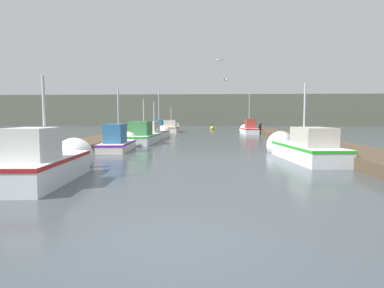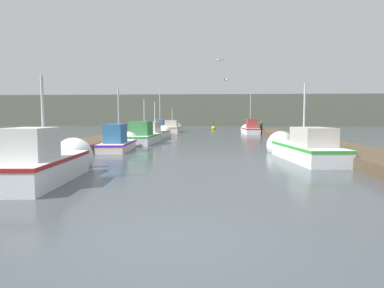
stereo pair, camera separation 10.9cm
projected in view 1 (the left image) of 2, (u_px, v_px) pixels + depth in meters
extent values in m
plane|color=#3D4449|center=(176.00, 243.00, 4.96)|extent=(200.00, 200.00, 0.00)
cube|color=#4C3D2B|center=(95.00, 143.00, 21.24)|extent=(2.60, 40.00, 0.43)
cube|color=#4C3D2B|center=(315.00, 144.00, 20.49)|extent=(2.60, 40.00, 0.43)
cube|color=#565B4C|center=(209.00, 111.00, 75.81)|extent=(120.00, 16.00, 6.26)
cube|color=silver|center=(41.00, 170.00, 9.47)|extent=(1.81, 4.15, 0.70)
cube|color=maroon|center=(41.00, 160.00, 9.45)|extent=(1.84, 4.19, 0.10)
cone|color=silver|center=(71.00, 159.00, 11.88)|extent=(1.50, 0.88, 1.45)
cube|color=silver|center=(32.00, 144.00, 8.90)|extent=(1.13, 1.55, 0.84)
cylinder|color=#B2B2B7|center=(44.00, 116.00, 9.65)|extent=(0.08, 0.08, 2.28)
cube|color=silver|center=(307.00, 153.00, 14.22)|extent=(2.05, 5.14, 0.66)
cube|color=green|center=(307.00, 146.00, 14.20)|extent=(2.08, 5.17, 0.10)
cone|color=silver|center=(284.00, 146.00, 17.29)|extent=(1.58, 1.30, 1.48)
cube|color=#B2AD9E|center=(313.00, 137.00, 13.54)|extent=(1.40, 2.16, 0.74)
cylinder|color=#B2B2B7|center=(304.00, 114.00, 14.47)|extent=(0.08, 0.08, 2.57)
cube|color=silver|center=(118.00, 146.00, 18.59)|extent=(1.65, 4.50, 0.45)
cube|color=#711BC7|center=(118.00, 143.00, 18.58)|extent=(1.68, 4.53, 0.10)
cone|color=silver|center=(127.00, 142.00, 21.33)|extent=(1.35, 1.16, 1.27)
cube|color=#2D6699|center=(115.00, 133.00, 17.99)|extent=(1.03, 1.87, 0.99)
cylinder|color=#B2B2B7|center=(118.00, 115.00, 18.79)|extent=(0.08, 0.08, 2.90)
cube|color=silver|center=(143.00, 139.00, 23.40)|extent=(1.70, 4.95, 0.60)
cube|color=green|center=(143.00, 135.00, 23.38)|extent=(1.73, 4.98, 0.10)
cone|color=silver|center=(151.00, 136.00, 26.43)|extent=(1.56, 1.19, 1.54)
cube|color=#387A42|center=(141.00, 128.00, 22.72)|extent=(1.25, 1.94, 0.92)
cylinder|color=#B2B2B7|center=(144.00, 117.00, 23.64)|extent=(0.08, 0.08, 2.43)
cube|color=silver|center=(153.00, 135.00, 27.83)|extent=(1.94, 4.65, 0.64)
cube|color=#95491F|center=(153.00, 132.00, 27.81)|extent=(1.97, 4.69, 0.10)
cone|color=silver|center=(161.00, 134.00, 30.55)|extent=(1.51, 1.14, 1.41)
cube|color=#B2AD9E|center=(151.00, 127.00, 27.22)|extent=(1.18, 1.81, 0.78)
cylinder|color=#B2B2B7|center=(154.00, 117.00, 28.04)|extent=(0.08, 0.08, 2.40)
cube|color=silver|center=(159.00, 133.00, 32.71)|extent=(1.58, 4.21, 0.59)
cube|color=#A41919|center=(159.00, 130.00, 32.69)|extent=(1.61, 4.24, 0.10)
cone|color=silver|center=(161.00, 131.00, 35.29)|extent=(1.34, 1.09, 1.28)
cube|color=#2D6699|center=(158.00, 125.00, 32.14)|extent=(0.96, 1.78, 0.94)
cylinder|color=#B2B2B7|center=(159.00, 110.00, 32.85)|extent=(0.08, 0.08, 3.83)
cube|color=silver|center=(249.00, 131.00, 35.89)|extent=(1.57, 4.09, 0.63)
cube|color=red|center=(249.00, 129.00, 35.87)|extent=(1.60, 4.12, 0.10)
cone|color=silver|center=(246.00, 130.00, 38.40)|extent=(1.36, 1.07, 1.31)
cube|color=#99332D|center=(250.00, 124.00, 35.32)|extent=(1.03, 1.44, 0.97)
cylinder|color=#B2B2B7|center=(249.00, 110.00, 36.02)|extent=(0.08, 0.08, 3.72)
cube|color=silver|center=(171.00, 129.00, 40.35)|extent=(1.84, 5.20, 0.65)
cube|color=#A24917|center=(171.00, 127.00, 40.32)|extent=(1.87, 5.23, 0.10)
cone|color=silver|center=(173.00, 128.00, 43.43)|extent=(1.72, 1.03, 1.71)
cube|color=#B2AD9E|center=(170.00, 124.00, 39.64)|extent=(1.45, 1.98, 0.77)
cylinder|color=#B2B2B7|center=(171.00, 117.00, 40.61)|extent=(0.08, 0.08, 2.31)
cylinder|color=#473523|center=(164.00, 126.00, 42.84)|extent=(0.26, 0.26, 1.35)
cylinder|color=silver|center=(164.00, 120.00, 42.78)|extent=(0.30, 0.30, 0.04)
cylinder|color=#473523|center=(260.00, 128.00, 35.82)|extent=(0.26, 0.26, 1.22)
cylinder|color=silver|center=(260.00, 122.00, 35.77)|extent=(0.30, 0.30, 0.04)
sphere|color=gold|center=(212.00, 128.00, 48.59)|extent=(0.64, 0.64, 0.64)
cylinder|color=black|center=(212.00, 124.00, 48.55)|extent=(0.06, 0.06, 0.50)
ellipsoid|color=white|center=(218.00, 60.00, 19.39)|extent=(0.22, 0.31, 0.12)
cube|color=gray|center=(221.00, 60.00, 19.34)|extent=(0.30, 0.20, 0.07)
cube|color=gray|center=(216.00, 60.00, 19.44)|extent=(0.30, 0.20, 0.07)
ellipsoid|color=white|center=(225.00, 80.00, 18.03)|extent=(0.31, 0.25, 0.12)
cube|color=gray|center=(224.00, 79.00, 17.91)|extent=(0.23, 0.30, 0.07)
cube|color=gray|center=(226.00, 80.00, 18.15)|extent=(0.23, 0.30, 0.07)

